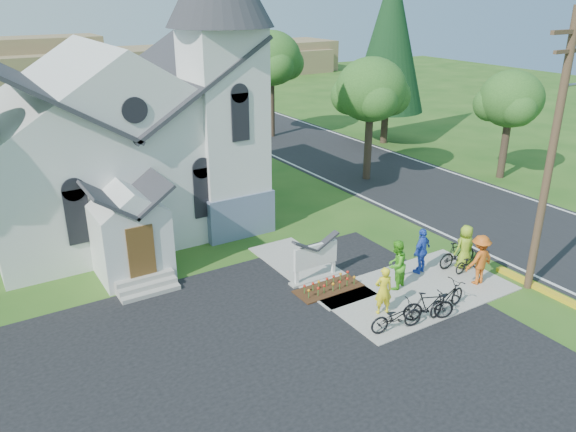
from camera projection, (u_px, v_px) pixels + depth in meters
ground at (394, 308)px, 19.77m from camera, size 120.00×120.00×0.00m
parking_lot at (245, 415)px, 14.77m from camera, size 20.00×16.00×0.02m
road at (355, 162)px, 36.48m from camera, size 8.00×90.00×0.02m
sidewalk at (416, 290)px, 20.88m from camera, size 7.00×4.00×0.05m
church at (120, 115)px, 24.98m from camera, size 12.35×12.00×13.00m
church_sign at (316, 256)px, 21.32m from camera, size 2.20×0.40×1.70m
flower_bed at (329, 289)px, 20.98m from camera, size 2.60×1.10×0.07m
utility_pole at (554, 148)px, 19.19m from camera, size 3.45×0.28×10.00m
tree_road_near at (371, 90)px, 31.44m from camera, size 4.00×4.00×7.05m
tree_road_mid at (271, 59)px, 40.93m from camera, size 4.40×4.40×7.80m
tree_road_far at (511, 100)px, 31.91m from camera, size 3.60×3.60×6.30m
conifer at (390, 38)px, 38.53m from camera, size 5.20×5.20×12.40m
distant_hills at (89, 67)px, 65.02m from camera, size 61.00×10.00×5.60m
cyclist_0 at (383, 290)px, 19.08m from camera, size 0.73×0.58×1.74m
bike_0 at (396, 317)px, 18.25m from camera, size 1.96×0.97×0.99m
cyclist_1 at (396, 265)px, 20.69m from camera, size 1.12×1.00×1.91m
bike_1 at (429, 306)px, 18.79m from camera, size 1.82×1.18×1.06m
cyclist_2 at (422, 251)px, 21.86m from camera, size 1.17×0.74×1.86m
bike_2 at (447, 298)px, 19.34m from camera, size 2.04×1.04×1.02m
cyclist_3 at (480, 260)px, 21.03m from camera, size 1.27×0.73×1.95m
bike_3 at (457, 254)px, 22.46m from camera, size 1.86×0.63×1.10m
cyclist_4 at (465, 247)px, 22.25m from camera, size 0.94×0.67×1.81m
bike_4 at (469, 262)px, 22.15m from camera, size 1.55×0.59×0.80m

